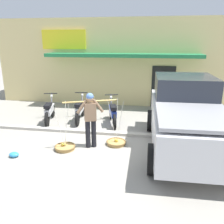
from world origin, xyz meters
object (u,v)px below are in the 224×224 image
at_px(fruit_vendor, 90,117).
at_px(fruit_basket_right_side, 116,142).
at_px(parked_truck, 185,115).
at_px(wooden_crate, 160,120).
at_px(plastic_litter_bag, 14,155).
at_px(motorcycle_second_in_row, 80,110).
at_px(motorcycle_nearest_shop, 50,111).
at_px(fruit_basket_left_side, 65,147).
at_px(motorcycle_third_in_row, 113,113).

distance_m(fruit_vendor, fruit_basket_right_side, 1.20).
height_order(parked_truck, wooden_crate, parked_truck).
bearing_deg(plastic_litter_bag, wooden_crate, 39.84).
relative_size(motorcycle_second_in_row, plastic_litter_bag, 6.49).
bearing_deg(motorcycle_second_in_row, fruit_basket_right_side, -48.85).
xyz_separation_m(motorcycle_nearest_shop, wooden_crate, (4.36, 0.49, -0.29)).
height_order(motorcycle_nearest_shop, motorcycle_second_in_row, same).
bearing_deg(wooden_crate, motorcycle_second_in_row, -177.55).
relative_size(fruit_vendor, fruit_basket_left_side, 1.17).
bearing_deg(wooden_crate, parked_truck, -73.44).
relative_size(motorcycle_nearest_shop, parked_truck, 0.38).
height_order(fruit_basket_left_side, parked_truck, parked_truck).
bearing_deg(motorcycle_nearest_shop, parked_truck, -17.59).
bearing_deg(fruit_basket_right_side, motorcycle_third_in_row, 102.36).
distance_m(fruit_vendor, motorcycle_nearest_shop, 3.00).
xyz_separation_m(motorcycle_third_in_row, plastic_litter_bag, (-2.31, -3.14, -0.38)).
distance_m(fruit_basket_right_side, motorcycle_nearest_shop, 3.40).
xyz_separation_m(fruit_basket_left_side, plastic_litter_bag, (-1.24, -0.70, -0.00)).
height_order(fruit_vendor, fruit_basket_left_side, fruit_vendor).
relative_size(fruit_basket_right_side, wooden_crate, 3.30).
height_order(fruit_basket_left_side, wooden_crate, fruit_basket_left_side).
relative_size(fruit_basket_right_side, plastic_litter_bag, 5.18).
relative_size(motorcycle_nearest_shop, motorcycle_second_in_row, 0.98).
height_order(fruit_basket_right_side, motorcycle_second_in_row, fruit_basket_right_side).
bearing_deg(fruit_basket_left_side, fruit_basket_right_side, 21.67).
distance_m(motorcycle_third_in_row, wooden_crate, 1.89).
bearing_deg(fruit_basket_right_side, wooden_crate, 56.65).
distance_m(fruit_basket_left_side, parked_truck, 3.71).
bearing_deg(fruit_basket_right_side, parked_truck, 2.95).
relative_size(fruit_basket_right_side, parked_truck, 0.31).
distance_m(fruit_basket_right_side, motorcycle_third_in_row, 1.93).
height_order(fruit_basket_left_side, motorcycle_third_in_row, fruit_basket_left_side).
bearing_deg(motorcycle_nearest_shop, plastic_litter_bag, -86.00).
bearing_deg(fruit_vendor, fruit_basket_left_side, -158.39).
xyz_separation_m(fruit_basket_left_side, motorcycle_third_in_row, (1.07, 2.44, 0.38)).
relative_size(fruit_basket_left_side, wooden_crate, 3.30).
bearing_deg(motorcycle_third_in_row, fruit_basket_left_side, -113.67).
relative_size(motorcycle_second_in_row, motorcycle_third_in_row, 1.02).
bearing_deg(motorcycle_third_in_row, fruit_basket_right_side, -77.64).
height_order(fruit_vendor, motorcycle_nearest_shop, fruit_vendor).
distance_m(fruit_basket_right_side, plastic_litter_bag, 3.01).
bearing_deg(plastic_litter_bag, fruit_basket_right_side, 25.37).
xyz_separation_m(motorcycle_third_in_row, parked_truck, (2.45, -1.75, 0.58)).
relative_size(motorcycle_third_in_row, wooden_crate, 4.04).
xyz_separation_m(motorcycle_second_in_row, motorcycle_third_in_row, (1.37, -0.18, 0.00)).
distance_m(motorcycle_third_in_row, parked_truck, 3.07).
height_order(fruit_basket_left_side, motorcycle_second_in_row, fruit_basket_left_side).
bearing_deg(motorcycle_third_in_row, plastic_litter_bag, -126.37).
xyz_separation_m(fruit_vendor, fruit_basket_left_side, (-0.74, -0.29, -0.90)).
bearing_deg(motorcycle_third_in_row, motorcycle_nearest_shop, -176.14).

